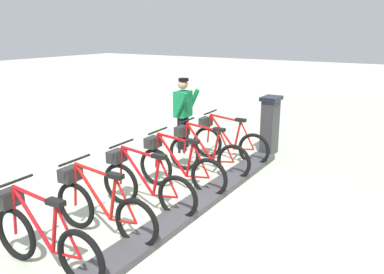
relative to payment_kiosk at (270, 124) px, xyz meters
name	(u,v)px	position (x,y,z in m)	size (l,w,h in m)	color
ground_plane	(186,214)	(-0.05, 3.49, -0.67)	(60.00, 60.00, 0.00)	beige
dock_rail_base	(186,211)	(-0.05, 3.49, -0.62)	(0.44, 6.31, 0.10)	#47474C
payment_kiosk	(270,124)	(0.00, 0.00, 0.00)	(0.36, 0.52, 1.28)	#38383D
bike_docked_0	(227,141)	(0.57, 0.93, -0.24)	(1.72, 0.54, 1.02)	black
bike_docked_1	(205,152)	(0.57, 1.85, -0.24)	(1.72, 0.54, 1.02)	black
bike_docked_2	(178,166)	(0.57, 2.77, -0.24)	(1.72, 0.54, 1.02)	black
bike_docked_3	(144,184)	(0.57, 3.69, -0.24)	(1.72, 0.54, 1.02)	black
bike_docked_4	(100,206)	(0.57, 4.61, -0.24)	(1.72, 0.54, 1.02)	black
bike_docked_5	(41,236)	(0.57, 5.53, -0.24)	(1.72, 0.54, 1.02)	black
worker_near_rack	(183,113)	(1.66, 0.91, 0.24)	(0.47, 0.63, 1.66)	white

